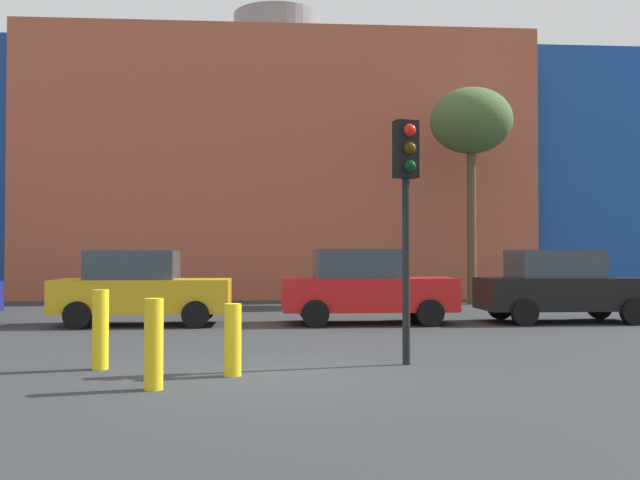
% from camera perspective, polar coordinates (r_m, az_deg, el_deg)
% --- Properties ---
extents(ground_plane, '(200.00, 200.00, 0.00)m').
position_cam_1_polar(ground_plane, '(10.47, -3.05, -10.52)').
color(ground_plane, '#2D3033').
extents(building_backdrop, '(38.77, 10.50, 12.82)m').
position_cam_1_polar(building_backdrop, '(33.91, -3.36, 4.91)').
color(building_backdrop, '#B2563D').
rests_on(building_backdrop, ground_plane).
extents(parked_car_1, '(4.23, 2.07, 1.83)m').
position_cam_1_polar(parked_car_1, '(18.66, -13.74, -3.64)').
color(parked_car_1, gold).
rests_on(parked_car_1, ground_plane).
extents(parked_car_2, '(4.31, 2.11, 1.87)m').
position_cam_1_polar(parked_car_2, '(18.57, 3.51, -3.63)').
color(parked_car_2, red).
rests_on(parked_car_2, ground_plane).
extents(parked_car_3, '(4.28, 2.10, 1.85)m').
position_cam_1_polar(parked_car_3, '(19.90, 18.21, -3.43)').
color(parked_car_3, black).
rests_on(parked_car_3, ground_plane).
extents(traffic_light_island, '(0.41, 0.40, 3.81)m').
position_cam_1_polar(traffic_light_island, '(11.58, 6.73, 4.29)').
color(traffic_light_island, black).
rests_on(traffic_light_island, ground_plane).
extents(bare_tree_1, '(2.94, 2.94, 7.72)m').
position_cam_1_polar(bare_tree_1, '(27.06, 11.64, 8.83)').
color(bare_tree_1, brown).
rests_on(bare_tree_1, ground_plane).
extents(bollard_yellow_0, '(0.24, 0.24, 1.19)m').
position_cam_1_polar(bollard_yellow_0, '(11.50, -16.66, -6.66)').
color(bollard_yellow_0, yellow).
rests_on(bollard_yellow_0, ground_plane).
extents(bollard_yellow_1, '(0.24, 0.24, 1.15)m').
position_cam_1_polar(bollard_yellow_1, '(9.59, -12.77, -7.87)').
color(bollard_yellow_1, yellow).
rests_on(bollard_yellow_1, ground_plane).
extents(bollard_yellow_2, '(0.24, 0.24, 1.02)m').
position_cam_1_polar(bollard_yellow_2, '(10.50, -6.78, -7.70)').
color(bollard_yellow_2, yellow).
rests_on(bollard_yellow_2, ground_plane).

